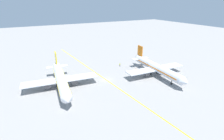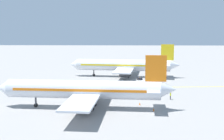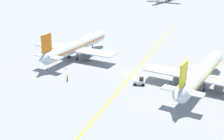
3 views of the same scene
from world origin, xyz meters
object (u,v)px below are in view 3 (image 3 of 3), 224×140
ground_crew_worker (67,78)px  traffic_cone_near_nose (47,69)px  baggage_tug_white (140,81)px  airplane_adjacent_stand (200,74)px  traffic_cone_mid_apron (66,69)px  airplane_at_gate (75,47)px

ground_crew_worker → traffic_cone_near_nose: size_ratio=3.05×
baggage_tug_white → airplane_adjacent_stand: bearing=17.0°
traffic_cone_near_nose → airplane_adjacent_stand: bearing=7.1°
baggage_tug_white → traffic_cone_near_nose: size_ratio=6.03×
baggage_tug_white → traffic_cone_near_nose: bearing=-178.1°
baggage_tug_white → traffic_cone_mid_apron: bearing=176.3°
airplane_adjacent_stand → traffic_cone_mid_apron: 37.28m
airplane_at_gate → traffic_cone_near_nose: (-1.54, -13.18, -3.43)m
traffic_cone_mid_apron → airplane_adjacent_stand: bearing=4.3°
ground_crew_worker → traffic_cone_near_nose: 10.77m
traffic_cone_near_nose → traffic_cone_mid_apron: size_ratio=1.00×
baggage_tug_white → airplane_at_gate: bearing=154.7°
airplane_at_gate → traffic_cone_near_nose: airplane_at_gate is taller
airplane_at_gate → ground_crew_worker: airplane_at_gate is taller
airplane_at_gate → airplane_adjacent_stand: 40.86m
ground_crew_worker → traffic_cone_mid_apron: bearing=125.8°
baggage_tug_white → ground_crew_worker: size_ratio=1.97×
baggage_tug_white → ground_crew_worker: 18.72m
airplane_at_gate → airplane_adjacent_stand: size_ratio=1.00×
airplane_adjacent_stand → ground_crew_worker: bearing=-162.8°
airplane_at_gate → traffic_cone_near_nose: bearing=-96.7°
ground_crew_worker → airplane_at_gate: bearing=114.5°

